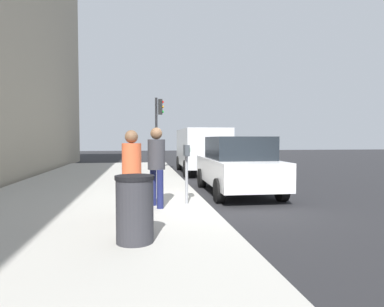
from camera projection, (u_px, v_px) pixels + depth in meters
ground_plane at (206, 207)px, 8.27m from camera, size 80.00×80.00×0.00m
sidewalk_slab at (81, 208)px, 7.82m from camera, size 28.00×6.00×0.15m
parking_meter at (187, 162)px, 7.90m from camera, size 0.36×0.12×1.41m
pedestrian_at_meter at (156, 160)px, 7.56m from camera, size 0.52×0.39×1.81m
pedestrian_bystander at (132, 167)px, 6.51m from camera, size 0.43×0.40×1.73m
parked_sedan_near at (237, 165)px, 10.29m from camera, size 4.43×2.02×1.77m
parked_van_far at (201, 148)px, 16.51m from camera, size 5.23×2.19×2.18m
traffic_signal at (158, 121)px, 16.59m from camera, size 0.24×0.44×3.60m
trash_bin at (135, 209)px, 4.98m from camera, size 0.59×0.59×1.01m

